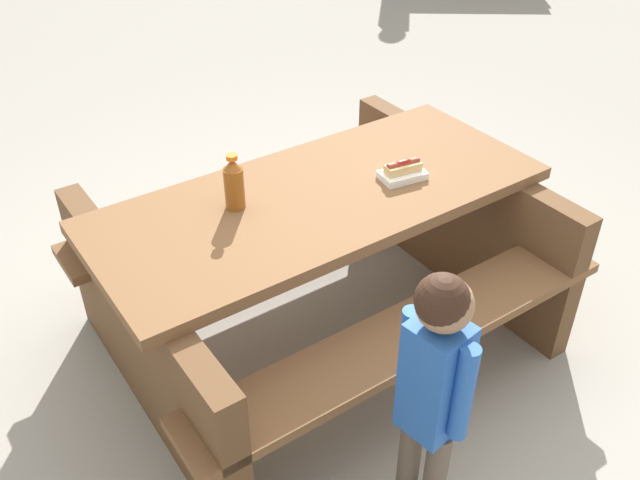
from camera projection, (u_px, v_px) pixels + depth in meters
ground_plane at (320, 334)px, 3.11m from camera, size 30.00×30.00×0.00m
picnic_table at (320, 256)px, 2.85m from camera, size 2.03×1.72×0.75m
soda_bottle at (234, 184)px, 2.53m from camera, size 0.08×0.08×0.22m
hotdog_tray at (403, 172)px, 2.75m from camera, size 0.18×0.11×0.08m
child_in_coat at (434, 380)px, 1.98m from camera, size 0.19×0.25×1.06m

